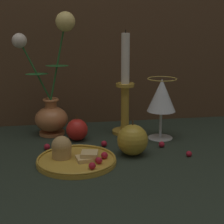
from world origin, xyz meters
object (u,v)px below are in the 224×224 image
(plate_with_pastries, at_px, (74,157))
(apple_beside_vase, at_px, (133,140))
(wine_glass, at_px, (162,97))
(candlestick, at_px, (125,94))
(apple_near_glass, at_px, (77,130))
(vase, at_px, (51,99))

(plate_with_pastries, height_order, apple_beside_vase, apple_beside_vase)
(wine_glass, bearing_deg, candlestick, 145.10)
(wine_glass, distance_m, apple_near_glass, 0.27)
(vase, bearing_deg, candlestick, -5.72)
(wine_glass, xyz_separation_m, apple_beside_vase, (-0.11, -0.12, -0.09))
(wine_glass, height_order, apple_near_glass, wine_glass)
(wine_glass, bearing_deg, apple_beside_vase, -132.86)
(candlestick, bearing_deg, wine_glass, -34.90)
(candlestick, xyz_separation_m, apple_beside_vase, (-0.02, -0.19, -0.08))
(candlestick, bearing_deg, apple_beside_vase, -95.26)
(apple_near_glass, bearing_deg, plate_with_pastries, -97.08)
(vase, xyz_separation_m, candlestick, (0.23, -0.02, 0.01))
(candlestick, height_order, apple_beside_vase, candlestick)
(vase, distance_m, candlestick, 0.23)
(wine_glass, relative_size, apple_beside_vase, 1.94)
(wine_glass, distance_m, candlestick, 0.12)
(apple_beside_vase, height_order, apple_near_glass, apple_beside_vase)
(apple_near_glass, bearing_deg, wine_glass, -5.03)
(plate_with_pastries, xyz_separation_m, apple_beside_vase, (0.16, 0.03, 0.03))
(vase, bearing_deg, wine_glass, -15.59)
(vase, distance_m, apple_beside_vase, 0.31)
(vase, distance_m, plate_with_pastries, 0.27)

